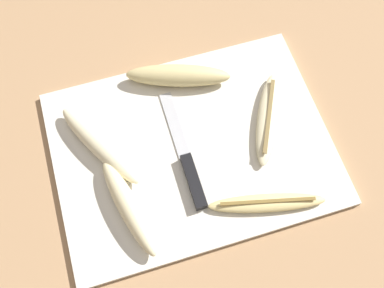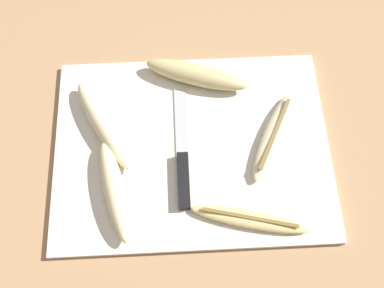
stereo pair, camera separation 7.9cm
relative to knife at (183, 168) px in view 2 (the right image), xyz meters
name	(u,v)px [view 2 (the right image)]	position (x,y,z in m)	size (l,w,h in m)	color
ground_plane	(192,149)	(0.02, 0.04, -0.02)	(4.00, 4.00, 0.00)	tan
cutting_board	(192,148)	(0.02, 0.04, -0.01)	(0.49, 0.37, 0.01)	silver
knife	(183,168)	(0.00, 0.00, 0.00)	(0.02, 0.23, 0.02)	black
banana_pale_long	(274,136)	(0.16, 0.05, 0.00)	(0.12, 0.18, 0.02)	beige
banana_spotted_left	(196,75)	(0.03, 0.18, 0.01)	(0.20, 0.10, 0.04)	#DBC684
banana_golden_short	(250,219)	(0.11, -0.10, 0.00)	(0.20, 0.08, 0.02)	#EDD689
banana_cream_curved	(114,190)	(-0.12, -0.04, 0.01)	(0.08, 0.19, 0.04)	beige
banana_bright_far	(104,125)	(-0.14, 0.09, 0.01)	(0.13, 0.19, 0.03)	beige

